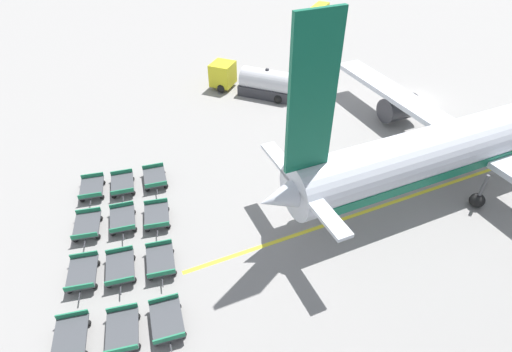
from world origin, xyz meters
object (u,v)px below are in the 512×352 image
object	(u,v)px
baggage_dolly_row_near_col_c	(83,273)
baggage_dolly_row_mid_b_col_d	(167,321)
baggage_dolly_row_near_col_a	(92,188)
baggage_dolly_row_near_col_b	(87,226)
baggage_dolly_row_near_col_d	(70,338)
baggage_dolly_row_mid_b_col_a	(155,178)
baggage_dolly_row_mid_b_col_c	(161,261)
airplane	(490,137)
fuel_tanker_primary	(257,82)
service_van	(319,11)
baggage_dolly_row_mid_a_col_b	(123,219)
baggage_dolly_row_mid_a_col_d	(123,331)
baggage_dolly_row_mid_b_col_b	(157,216)
baggage_dolly_row_mid_a_col_c	(120,268)
baggage_dolly_row_mid_a_col_a	(123,184)

from	to	relation	value
baggage_dolly_row_near_col_c	baggage_dolly_row_mid_b_col_d	world-z (taller)	same
baggage_dolly_row_near_col_a	baggage_dolly_row_near_col_b	bearing A→B (deg)	-11.87
baggage_dolly_row_near_col_c	baggage_dolly_row_near_col_d	distance (m)	4.21
baggage_dolly_row_mid_b_col_a	baggage_dolly_row_near_col_b	bearing A→B (deg)	-59.73
baggage_dolly_row_mid_b_col_c	baggage_dolly_row_near_col_c	bearing A→B (deg)	-103.68
airplane	baggage_dolly_row_near_col_d	xyz separation A→B (m)	(1.22, -30.64, -3.12)
fuel_tanker_primary	baggage_dolly_row_near_col_a	distance (m)	20.80
service_van	baggage_dolly_row_near_col_c	xyz separation A→B (m)	(37.43, -40.54, -0.62)
baggage_dolly_row_near_col_d	baggage_dolly_row_mid_a_col_b	bearing A→B (deg)	151.82
baggage_dolly_row_near_col_a	baggage_dolly_row_near_col_d	xyz separation A→B (m)	(12.11, -2.68, 0.00)
service_van	baggage_dolly_row_near_col_c	bearing A→B (deg)	-47.28
baggage_dolly_row_mid_a_col_d	baggage_dolly_row_mid_b_col_a	world-z (taller)	same
airplane	baggage_dolly_row_mid_a_col_b	distance (m)	27.47
baggage_dolly_row_mid_b_col_b	baggage_dolly_row_mid_b_col_d	bearing A→B (deg)	-10.78
fuel_tanker_primary	service_van	world-z (taller)	fuel_tanker_primary
baggage_dolly_row_mid_a_col_d	baggage_dolly_row_mid_b_col_d	xyz separation A→B (m)	(0.42, 2.26, 0.00)
airplane	baggage_dolly_row_mid_b_col_d	distance (m)	26.17
baggage_dolly_row_mid_a_col_c	baggage_dolly_row_mid_b_col_d	distance (m)	4.95
baggage_dolly_row_near_col_c	baggage_dolly_row_mid_a_col_d	size ratio (longest dim) A/B	1.00
baggage_dolly_row_mid_a_col_a	baggage_dolly_row_mid_b_col_c	distance (m)	8.61
baggage_dolly_row_near_col_d	baggage_dolly_row_mid_a_col_b	distance (m)	8.73
baggage_dolly_row_near_col_b	baggage_dolly_row_mid_a_col_a	xyz separation A→B (m)	(-3.46, 3.01, 0.00)
airplane	baggage_dolly_row_mid_b_col_b	xyz separation A→B (m)	(-5.80, -24.31, -3.12)
baggage_dolly_row_near_col_d	baggage_dolly_row_mid_b_col_b	xyz separation A→B (m)	(-7.02, 6.33, 0.00)
baggage_dolly_row_near_col_d	baggage_dolly_row_mid_a_col_c	xyz separation A→B (m)	(-3.51, 3.19, 0.00)
baggage_dolly_row_mid_b_col_b	baggage_dolly_row_mid_b_col_d	world-z (taller)	same
baggage_dolly_row_near_col_d	baggage_dolly_row_mid_b_col_d	distance (m)	4.91
baggage_dolly_row_mid_a_col_d	baggage_dolly_row_mid_b_col_d	size ratio (longest dim) A/B	1.01
baggage_dolly_row_near_col_c	baggage_dolly_row_mid_b_col_a	world-z (taller)	same
baggage_dolly_row_mid_a_col_b	baggage_dolly_row_near_col_d	bearing A→B (deg)	-28.18
baggage_dolly_row_mid_a_col_b	baggage_dolly_row_mid_b_col_c	bearing A→B (deg)	16.60
baggage_dolly_row_near_col_a	baggage_dolly_row_mid_b_col_c	distance (m)	9.55
baggage_dolly_row_mid_a_col_d	baggage_dolly_row_mid_b_col_a	xyz separation A→B (m)	(-12.04, 4.78, 0.00)
baggage_dolly_row_mid_a_col_a	baggage_dolly_row_mid_b_col_a	size ratio (longest dim) A/B	1.00
fuel_tanker_primary	baggage_dolly_row_mid_a_col_a	size ratio (longest dim) A/B	2.54
baggage_dolly_row_near_col_a	baggage_dolly_row_mid_b_col_a	world-z (taller)	same
airplane	baggage_dolly_row_mid_a_col_a	xyz separation A→B (m)	(-10.35, -25.79, -3.12)
baggage_dolly_row_mid_a_col_b	baggage_dolly_row_mid_b_col_b	world-z (taller)	same
baggage_dolly_row_near_col_d	baggage_dolly_row_mid_b_col_d	bearing A→B (deg)	76.19
fuel_tanker_primary	baggage_dolly_row_mid_b_col_a	bearing A→B (deg)	-52.83
fuel_tanker_primary	baggage_dolly_row_mid_b_col_b	bearing A→B (deg)	-45.06
baggage_dolly_row_near_col_c	baggage_dolly_row_mid_a_col_a	bearing A→B (deg)	153.23
airplane	baggage_dolly_row_mid_a_col_c	world-z (taller)	airplane
airplane	baggage_dolly_row_mid_b_col_b	size ratio (longest dim) A/B	11.53
baggage_dolly_row_mid_b_col_c	baggage_dolly_row_near_col_d	bearing A→B (deg)	-61.58
baggage_dolly_row_mid_a_col_c	baggage_dolly_row_mid_b_col_c	bearing A→B (deg)	77.38
baggage_dolly_row_near_col_c	baggage_dolly_row_mid_b_col_b	size ratio (longest dim) A/B	1.00
airplane	baggage_dolly_row_near_col_d	world-z (taller)	airplane
baggage_dolly_row_near_col_a	baggage_dolly_row_mid_b_col_b	world-z (taller)	same
baggage_dolly_row_mid_b_col_d	baggage_dolly_row_near_col_a	bearing A→B (deg)	-171.08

